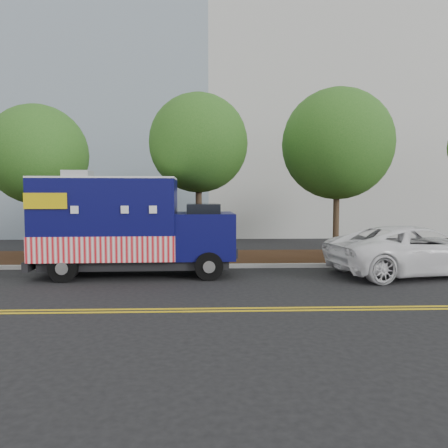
{
  "coord_description": "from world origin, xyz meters",
  "views": [
    {
      "loc": [
        1.93,
        -14.95,
        2.81
      ],
      "look_at": [
        2.52,
        0.6,
        1.73
      ],
      "focal_mm": 35.0,
      "sensor_mm": 36.0,
      "label": 1
    }
  ],
  "objects": [
    {
      "name": "tree_b",
      "position": [
        1.57,
        2.98,
        4.85
      ],
      "size": [
        4.02,
        4.02,
        6.88
      ],
      "color": "#38281C",
      "rests_on": "ground"
    },
    {
      "name": "mulch_strip",
      "position": [
        0.0,
        3.5,
        0.07
      ],
      "size": [
        120.0,
        4.0,
        0.15
      ],
      "primitive_type": "cube",
      "color": "black",
      "rests_on": "ground"
    },
    {
      "name": "centerline_far",
      "position": [
        0.0,
        -4.7,
        0.01
      ],
      "size": [
        120.0,
        0.1,
        0.01
      ],
      "primitive_type": "cube",
      "color": "gold",
      "rests_on": "ground"
    },
    {
      "name": "sign_post",
      "position": [
        -2.14,
        1.69,
        1.2
      ],
      "size": [
        0.06,
        0.06,
        2.4
      ],
      "primitive_type": "cube",
      "color": "#473828",
      "rests_on": "ground"
    },
    {
      "name": "tree_c",
      "position": [
        7.44,
        3.52,
        4.9
      ],
      "size": [
        4.7,
        4.7,
        7.26
      ],
      "color": "#38281C",
      "rests_on": "ground"
    },
    {
      "name": "centerline_near",
      "position": [
        0.0,
        -4.45,
        0.01
      ],
      "size": [
        120.0,
        0.1,
        0.01
      ],
      "primitive_type": "cube",
      "color": "gold",
      "rests_on": "ground"
    },
    {
      "name": "ground",
      "position": [
        0.0,
        0.0,
        0.0
      ],
      "size": [
        120.0,
        120.0,
        0.0
      ],
      "primitive_type": "plane",
      "color": "black",
      "rests_on": "ground"
    },
    {
      "name": "food_truck",
      "position": [
        -0.87,
        0.11,
        1.63
      ],
      "size": [
        6.89,
        2.78,
        3.59
      ],
      "rotation": [
        0.0,
        0.0,
        0.03
      ],
      "color": "black",
      "rests_on": "ground"
    },
    {
      "name": "office_building",
      "position": [
        2.0,
        22.0,
        15.2
      ],
      "size": [
        46.0,
        20.0,
        30.4
      ],
      "color": "silver",
      "rests_on": "ground"
    },
    {
      "name": "curb",
      "position": [
        0.0,
        1.4,
        0.07
      ],
      "size": [
        120.0,
        0.18,
        0.15
      ],
      "primitive_type": "cube",
      "color": "#9E9E99",
      "rests_on": "ground"
    },
    {
      "name": "white_car",
      "position": [
        9.17,
        -0.21,
        0.85
      ],
      "size": [
        6.55,
        3.93,
        1.7
      ],
      "primitive_type": "imported",
      "rotation": [
        0.0,
        0.0,
        1.76
      ],
      "color": "white",
      "rests_on": "ground"
    },
    {
      "name": "tree_a",
      "position": [
        -5.14,
        3.64,
        4.42
      ],
      "size": [
        4.14,
        4.14,
        6.5
      ],
      "color": "#38281C",
      "rests_on": "ground"
    }
  ]
}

